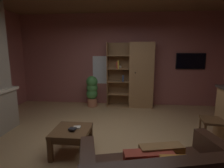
# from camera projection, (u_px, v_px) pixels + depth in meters

# --- Properties ---
(floor) EXTENTS (6.36, 5.22, 0.02)m
(floor) POSITION_uv_depth(u_px,v_px,m) (110.00, 144.00, 3.23)
(floor) COLOR tan
(floor) RESTS_ON ground
(wall_back) EXTENTS (6.48, 0.06, 2.85)m
(wall_back) POSITION_uv_depth(u_px,v_px,m) (119.00, 60.00, 5.56)
(wall_back) COLOR #9E5B56
(wall_back) RESTS_ON ground
(window_pane_back) EXTENTS (0.62, 0.01, 0.89)m
(window_pane_back) POSITION_uv_depth(u_px,v_px,m) (102.00, 70.00, 5.64)
(window_pane_back) COLOR white
(bookshelf_cabinet) EXTENTS (1.39, 0.41, 1.96)m
(bookshelf_cabinet) POSITION_uv_depth(u_px,v_px,m) (138.00, 75.00, 5.32)
(bookshelf_cabinet) COLOR #997047
(bookshelf_cabinet) RESTS_ON ground
(coffee_table) EXTENTS (0.59, 0.61, 0.42)m
(coffee_table) POSITION_uv_depth(u_px,v_px,m) (72.00, 134.00, 2.88)
(coffee_table) COLOR brown
(coffee_table) RESTS_ON ground
(table_book_0) EXTENTS (0.12, 0.11, 0.02)m
(table_book_0) POSITION_uv_depth(u_px,v_px,m) (77.00, 127.00, 2.90)
(table_book_0) COLOR beige
(table_book_0) RESTS_ON coffee_table
(table_book_1) EXTENTS (0.12, 0.11, 0.03)m
(table_book_1) POSITION_uv_depth(u_px,v_px,m) (72.00, 129.00, 2.79)
(table_book_1) COLOR black
(table_book_1) RESTS_ON coffee_table
(dining_chair) EXTENTS (0.48, 0.48, 0.92)m
(dining_chair) POSITION_uv_depth(u_px,v_px,m) (220.00, 117.00, 3.09)
(dining_chair) COLOR brown
(dining_chair) RESTS_ON ground
(potted_floor_plant) EXTENTS (0.36, 0.37, 0.96)m
(potted_floor_plant) POSITION_uv_depth(u_px,v_px,m) (92.00, 90.00, 5.39)
(potted_floor_plant) COLOR #B77051
(potted_floor_plant) RESTS_ON ground
(wall_mounted_tv) EXTENTS (0.86, 0.06, 0.48)m
(wall_mounted_tv) POSITION_uv_depth(u_px,v_px,m) (191.00, 61.00, 5.30)
(wall_mounted_tv) COLOR black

